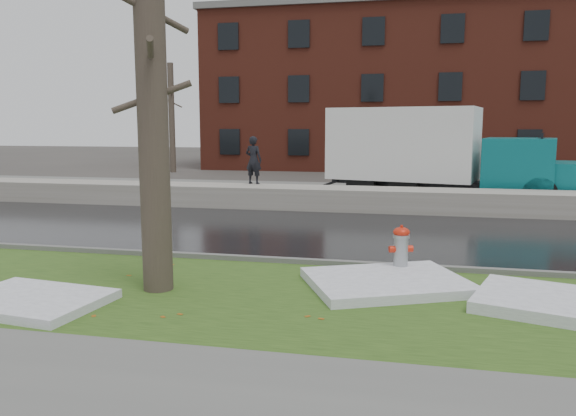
% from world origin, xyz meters
% --- Properties ---
extents(ground, '(120.00, 120.00, 0.00)m').
position_xyz_m(ground, '(0.00, 0.00, 0.00)').
color(ground, '#47423D').
rests_on(ground, ground).
extents(verge, '(60.00, 4.50, 0.04)m').
position_xyz_m(verge, '(0.00, -1.25, 0.02)').
color(verge, '#284416').
rests_on(verge, ground).
extents(sidewalk, '(60.00, 3.00, 0.05)m').
position_xyz_m(sidewalk, '(0.00, -5.00, 0.03)').
color(sidewalk, slate).
rests_on(sidewalk, ground).
extents(road, '(60.00, 7.00, 0.03)m').
position_xyz_m(road, '(0.00, 4.50, 0.01)').
color(road, black).
rests_on(road, ground).
extents(parking_lot, '(60.00, 9.00, 0.03)m').
position_xyz_m(parking_lot, '(0.00, 13.00, 0.01)').
color(parking_lot, slate).
rests_on(parking_lot, ground).
extents(curb, '(60.00, 0.15, 0.14)m').
position_xyz_m(curb, '(0.00, 1.00, 0.07)').
color(curb, slate).
rests_on(curb, ground).
extents(snowbank, '(60.00, 1.60, 0.75)m').
position_xyz_m(snowbank, '(0.00, 8.70, 0.38)').
color(snowbank, '#A49F96').
rests_on(snowbank, ground).
extents(brick_building, '(26.00, 12.00, 10.00)m').
position_xyz_m(brick_building, '(2.00, 30.00, 5.00)').
color(brick_building, maroon).
rests_on(brick_building, ground).
extents(bg_tree_left, '(1.40, 1.62, 6.50)m').
position_xyz_m(bg_tree_left, '(-12.00, 22.00, 3.33)').
color(bg_tree_left, brown).
rests_on(bg_tree_left, ground).
extents(bg_tree_center, '(1.40, 1.62, 6.50)m').
position_xyz_m(bg_tree_center, '(-6.00, 26.00, 3.33)').
color(bg_tree_center, brown).
rests_on(bg_tree_center, ground).
extents(fire_hydrant, '(0.46, 0.43, 0.93)m').
position_xyz_m(fire_hydrant, '(1.99, 0.61, 0.54)').
color(fire_hydrant, '#9DA0A5').
rests_on(fire_hydrant, verge).
extents(tree, '(1.25, 1.45, 6.26)m').
position_xyz_m(tree, '(-2.02, -1.28, 3.19)').
color(tree, brown).
rests_on(tree, verge).
extents(box_truck, '(10.54, 4.38, 3.49)m').
position_xyz_m(box_truck, '(2.89, 12.00, 1.84)').
color(box_truck, black).
rests_on(box_truck, ground).
extents(worker, '(0.69, 0.53, 1.69)m').
position_xyz_m(worker, '(-3.32, 9.30, 1.59)').
color(worker, black).
rests_on(worker, snowbank).
extents(snow_patch_near, '(3.19, 2.90, 0.16)m').
position_xyz_m(snow_patch_near, '(1.77, -0.30, 0.12)').
color(snow_patch_near, white).
rests_on(snow_patch_near, verge).
extents(snow_patch_far, '(2.38, 1.85, 0.14)m').
position_xyz_m(snow_patch_far, '(-3.59, -2.50, 0.11)').
color(snow_patch_far, white).
rests_on(snow_patch_far, verge).
extents(snow_patch_side, '(3.22, 2.57, 0.18)m').
position_xyz_m(snow_patch_side, '(4.60, -1.03, 0.13)').
color(snow_patch_side, white).
rests_on(snow_patch_side, verge).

